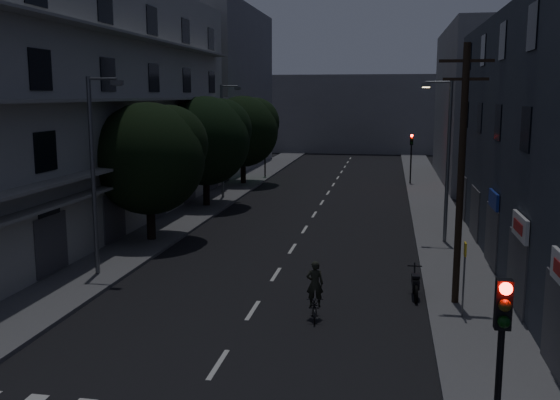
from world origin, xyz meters
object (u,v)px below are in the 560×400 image
(utility_pole, at_px, (461,170))
(bus_stop_sign, at_px, (464,266))
(motorcycle, at_px, (415,285))
(traffic_signal_near, at_px, (501,343))
(cyclist, at_px, (315,299))

(utility_pole, relative_size, bus_stop_sign, 3.56)
(utility_pole, relative_size, motorcycle, 4.82)
(utility_pole, distance_m, motorcycle, 4.66)
(motorcycle, bearing_deg, traffic_signal_near, -86.80)
(utility_pole, xyz_separation_m, motorcycle, (-1.36, 0.76, -4.39))
(traffic_signal_near, relative_size, bus_stop_sign, 1.62)
(bus_stop_sign, bearing_deg, utility_pole, 93.17)
(bus_stop_sign, distance_m, motorcycle, 3.02)
(utility_pole, bearing_deg, bus_stop_sign, -86.83)
(bus_stop_sign, bearing_deg, motorcycle, 122.85)
(motorcycle, bearing_deg, utility_pole, -30.35)
(utility_pole, height_order, motorcycle, utility_pole)
(bus_stop_sign, distance_m, cyclist, 5.05)
(traffic_signal_near, height_order, utility_pole, utility_pole)
(cyclist, bearing_deg, motorcycle, 31.99)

